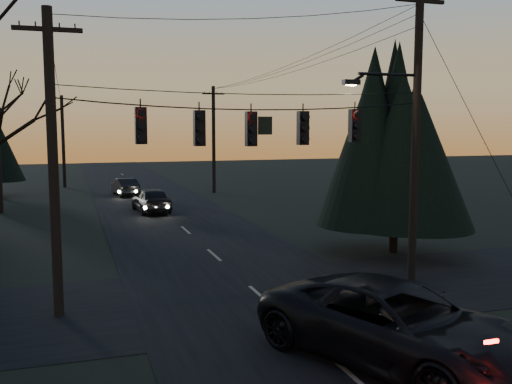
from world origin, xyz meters
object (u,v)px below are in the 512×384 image
object	(u,v)px
sedan_oncoming_a	(151,200)
evergreen_right	(396,141)
utility_pole_left	(59,316)
sedan_oncoming_b	(125,187)
utility_pole_right	(411,281)
utility_pole_far_r	(214,193)
suv_near	(395,325)
utility_pole_far_l	(65,187)

from	to	relation	value
sedan_oncoming_a	evergreen_right	bearing A→B (deg)	114.61
utility_pole_left	sedan_oncoming_b	distance (m)	28.52
utility_pole_right	sedan_oncoming_a	xyz separation A→B (m)	(-6.30, 18.87, 0.78)
evergreen_right	utility_pole_far_r	bearing A→B (deg)	94.45
evergreen_right	utility_pole_left	bearing A→B (deg)	-162.69
utility_pole_far_r	evergreen_right	distance (m)	24.37
utility_pole_left	utility_pole_far_r	xyz separation A→B (m)	(11.50, 28.00, 0.00)
utility_pole_far_r	evergreen_right	xyz separation A→B (m)	(1.85, -23.84, 4.71)
sedan_oncoming_a	suv_near	bearing A→B (deg)	90.30
utility_pole_right	utility_pole_far_r	world-z (taller)	utility_pole_right
utility_pole_far_l	sedan_oncoming_a	bearing A→B (deg)	-73.12
utility_pole_right	sedan_oncoming_a	distance (m)	19.91
utility_pole_far_r	sedan_oncoming_a	distance (m)	11.12
utility_pole_left	utility_pole_far_l	world-z (taller)	utility_pole_left
utility_pole_far_l	suv_near	world-z (taller)	utility_pole_far_l
utility_pole_far_r	suv_near	bearing A→B (deg)	-97.20
suv_near	sedan_oncoming_b	distance (m)	34.08
suv_near	sedan_oncoming_a	world-z (taller)	suv_near
utility_pole_right	sedan_oncoming_b	world-z (taller)	utility_pole_right
utility_pole_left	utility_pole_right	bearing A→B (deg)	0.00
utility_pole_right	utility_pole_far_l	bearing A→B (deg)	107.72
suv_near	utility_pole_right	bearing A→B (deg)	29.13
utility_pole_right	suv_near	xyz separation A→B (m)	(-4.27, -5.80, 0.90)
utility_pole_far_r	utility_pole_far_l	world-z (taller)	utility_pole_far_r
utility_pole_left	suv_near	bearing A→B (deg)	-38.75
utility_pole_left	evergreen_right	distance (m)	14.76
utility_pole_left	sedan_oncoming_b	world-z (taller)	utility_pole_left
suv_near	sedan_oncoming_b	bearing A→B (deg)	70.16
sedan_oncoming_a	utility_pole_left	bearing A→B (deg)	70.19
utility_pole_right	suv_near	size ratio (longest dim) A/B	1.54
utility_pole_right	utility_pole_far_l	world-z (taller)	utility_pole_right
utility_pole_right	evergreen_right	world-z (taller)	evergreen_right
suv_near	sedan_oncoming_a	size ratio (longest dim) A/B	1.42
utility_pole_far_r	utility_pole_left	bearing A→B (deg)	-112.33
utility_pole_right	sedan_oncoming_b	size ratio (longest dim) A/B	2.47
utility_pole_left	sedan_oncoming_a	bearing A→B (deg)	74.59
utility_pole_far_r	sedan_oncoming_a	bearing A→B (deg)	-124.60
utility_pole_left	sedan_oncoming_b	size ratio (longest dim) A/B	2.10
utility_pole_left	utility_pole_far_r	bearing A→B (deg)	67.67
utility_pole_left	sedan_oncoming_b	bearing A→B (deg)	81.01
utility_pole_far_l	sedan_oncoming_a	distance (m)	17.92
utility_pole_far_r	utility_pole_far_l	xyz separation A→B (m)	(-11.50, 8.00, 0.00)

